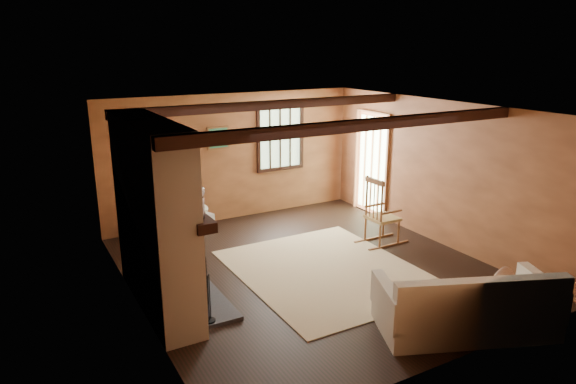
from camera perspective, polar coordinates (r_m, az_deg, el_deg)
ground at (r=7.82m, az=2.27°, el=-8.50°), size 5.50×5.50×0.00m
room_envelope at (r=7.62m, az=2.81°, el=3.81°), size 5.02×5.52×2.44m
fireplace at (r=6.59m, az=-14.40°, el=-3.43°), size 1.02×2.30×2.40m
rug at (r=7.76m, az=4.32°, el=-8.70°), size 2.50×3.00×0.01m
rocking_chair at (r=8.74m, az=10.24°, el=-2.62°), size 0.84×0.47×1.16m
sofa at (r=6.45m, az=19.33°, el=-12.16°), size 2.21×1.60×0.82m
firewood_pile at (r=9.19m, az=-15.36°, el=-4.40°), size 0.70×0.13×0.25m
laundry_basket at (r=9.42m, az=-10.03°, el=-3.40°), size 0.60×0.52×0.30m
basket_pillow at (r=9.34m, az=-10.10°, el=-1.93°), size 0.51×0.46×0.21m
armchair at (r=8.96m, az=-12.78°, el=-3.33°), size 0.99×0.98×0.67m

